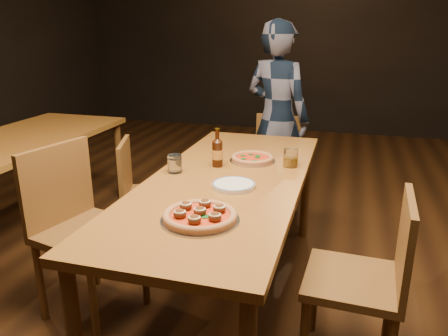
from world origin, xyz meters
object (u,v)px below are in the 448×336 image
(pizza_meatball, at_px, (200,215))
(chair_end, at_px, (272,166))
(table_main, at_px, (227,190))
(chair_main_e, at_px, (353,279))
(chair_main_nw, at_px, (90,231))
(pizza_margherita, at_px, (252,158))
(plate_stack, at_px, (234,185))
(water_glass, at_px, (175,164))
(table_left, at_px, (7,152))
(chair_main_sw, at_px, (154,195))
(amber_glass, at_px, (291,158))
(beer_bottle, at_px, (217,153))
(diner, at_px, (277,119))

(pizza_meatball, bearing_deg, chair_end, 90.33)
(table_main, distance_m, chair_main_e, 0.79)
(chair_main_nw, xyz_separation_m, pizza_margherita, (0.73, 0.64, 0.28))
(plate_stack, relative_size, water_glass, 2.18)
(table_left, bearing_deg, table_main, -10.01)
(table_main, bearing_deg, chair_main_e, -25.70)
(table_main, relative_size, table_left, 1.00)
(chair_main_sw, bearing_deg, table_main, -143.30)
(table_left, height_order, amber_glass, amber_glass)
(table_main, distance_m, beer_bottle, 0.25)
(pizza_meatball, bearing_deg, chair_main_sw, 124.93)
(chair_main_sw, distance_m, beer_bottle, 0.72)
(table_left, bearing_deg, chair_main_sw, 6.93)
(beer_bottle, height_order, amber_glass, beer_bottle)
(table_left, relative_size, chair_main_e, 2.24)
(pizza_margherita, height_order, amber_glass, amber_glass)
(plate_stack, xyz_separation_m, beer_bottle, (-0.18, 0.30, 0.07))
(beer_bottle, height_order, water_glass, beer_bottle)
(chair_main_e, distance_m, pizza_margherita, 0.96)
(chair_main_nw, relative_size, pizza_meatball, 2.94)
(table_main, bearing_deg, chair_main_nw, -155.16)
(table_left, relative_size, amber_glass, 19.31)
(chair_main_nw, relative_size, plate_stack, 4.50)
(chair_main_sw, relative_size, beer_bottle, 3.81)
(plate_stack, height_order, diner, diner)
(beer_bottle, xyz_separation_m, water_glass, (-0.20, -0.17, -0.03))
(chair_main_sw, xyz_separation_m, plate_stack, (0.72, -0.56, 0.34))
(water_glass, xyz_separation_m, amber_glass, (0.60, 0.28, 0.00))
(table_main, height_order, beer_bottle, beer_bottle)
(table_left, bearing_deg, chair_main_e, -14.76)
(plate_stack, bearing_deg, chair_end, 91.78)
(chair_end, xyz_separation_m, amber_glass, (0.27, -0.97, 0.37))
(table_main, relative_size, water_glass, 20.12)
(chair_main_e, distance_m, water_glass, 1.09)
(water_glass, bearing_deg, diner, 76.94)
(chair_main_e, distance_m, amber_glass, 0.81)
(pizza_margherita, bearing_deg, chair_main_e, -47.13)
(chair_main_sw, bearing_deg, diner, -53.46)
(table_left, distance_m, chair_main_e, 2.47)
(chair_main_nw, bearing_deg, pizza_margherita, -35.37)
(chair_main_nw, xyz_separation_m, diner, (0.70, 1.74, 0.30))
(table_left, bearing_deg, chair_main_nw, -30.49)
(plate_stack, xyz_separation_m, amber_glass, (0.23, 0.42, 0.04))
(chair_main_sw, relative_size, chair_main_e, 0.94)
(table_main, bearing_deg, table_left, 169.99)
(table_left, xyz_separation_m, water_glass, (1.40, -0.29, 0.12))
(table_left, relative_size, chair_main_nw, 2.05)
(table_main, relative_size, pizza_margherita, 7.36)
(pizza_margherita, bearing_deg, chair_end, 92.26)
(chair_main_sw, relative_size, pizza_margherita, 3.08)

